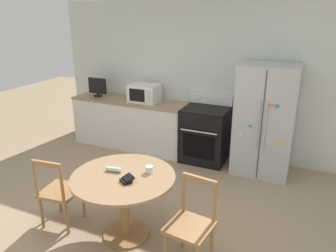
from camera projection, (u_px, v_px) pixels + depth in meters
name	position (u px, v px, depth m)	size (l,w,h in m)	color
ground_plane	(117.00, 230.00, 3.85)	(14.00, 14.00, 0.00)	#9E8466
back_wall	(196.00, 79.00, 5.69)	(5.20, 0.10, 2.60)	silver
kitchen_counter	(131.00, 123.00, 6.10)	(2.16, 0.64, 0.90)	silver
refrigerator	(265.00, 120.00, 4.99)	(0.85, 0.71, 1.71)	#B2B5BA
oven_range	(205.00, 134.00, 5.51)	(0.73, 0.68, 1.08)	black
microwave	(144.00, 93.00, 5.77)	(0.51, 0.38, 0.31)	white
countertop_tv	(97.00, 87.00, 6.11)	(0.36, 0.16, 0.35)	black
dining_table	(124.00, 189.00, 3.57)	(1.13, 1.13, 0.77)	#997551
dining_chair_right	(191.00, 225.00, 3.24)	(0.47, 0.47, 0.90)	#9E7042
dining_chair_left	(59.00, 192.00, 3.83)	(0.46, 0.46, 0.90)	#9E7042
candle_glass	(149.00, 170.00, 3.57)	(0.09, 0.09, 0.08)	silver
folded_napkin	(114.00, 169.00, 3.60)	(0.18, 0.08, 0.05)	beige
wallet	(127.00, 179.00, 3.38)	(0.17, 0.17, 0.07)	black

